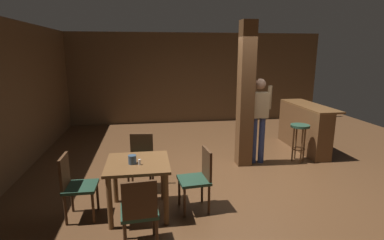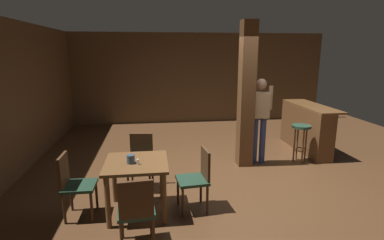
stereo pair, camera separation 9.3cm
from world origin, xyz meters
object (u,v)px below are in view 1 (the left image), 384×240
at_px(chair_south, 140,210).
at_px(standing_person, 259,115).
at_px(dining_table, 138,172).
at_px(chair_east, 199,176).
at_px(chair_north, 141,159).
at_px(napkin_cup, 132,159).
at_px(bar_stool_near, 300,133).
at_px(chair_west, 75,183).
at_px(bar_counter, 304,127).
at_px(salt_shaker, 140,162).

relative_size(chair_south, standing_person, 0.52).
distance_m(dining_table, chair_east, 0.86).
bearing_deg(chair_east, dining_table, 178.18).
bearing_deg(chair_north, napkin_cup, -96.23).
bearing_deg(chair_south, bar_stool_near, 37.19).
bearing_deg(standing_person, chair_south, -133.17).
bearing_deg(chair_east, chair_west, 179.57).
relative_size(chair_west, bar_counter, 0.50).
height_order(chair_south, napkin_cup, chair_south).
bearing_deg(chair_west, chair_east, -0.43).
relative_size(dining_table, bar_stool_near, 1.10).
height_order(chair_north, bar_counter, bar_counter).
relative_size(dining_table, salt_shaker, 11.51).
bearing_deg(dining_table, napkin_cup, -142.35).
bearing_deg(dining_table, chair_north, 88.13).
relative_size(salt_shaker, standing_person, 0.04).
xyz_separation_m(dining_table, salt_shaker, (0.03, -0.11, 0.18)).
xyz_separation_m(chair_north, napkin_cup, (-0.09, -0.87, 0.31)).
bearing_deg(dining_table, salt_shaker, -75.05).
bearing_deg(bar_stool_near, dining_table, -153.96).
bearing_deg(chair_east, chair_north, 134.40).
distance_m(chair_west, bar_counter, 5.11).
bearing_deg(napkin_cup, dining_table, 37.65).
bearing_deg(chair_north, dining_table, -91.87).
relative_size(chair_south, bar_stool_near, 1.14).
relative_size(chair_south, bar_counter, 0.50).
xyz_separation_m(napkin_cup, standing_person, (2.42, 1.68, 0.19)).
distance_m(chair_east, napkin_cup, 0.97).
xyz_separation_m(dining_table, chair_north, (0.03, 0.81, -0.11)).
height_order(chair_west, standing_person, standing_person).
bearing_deg(chair_south, chair_east, 45.09).
height_order(dining_table, bar_stool_near, bar_stool_near).
relative_size(chair_east, bar_counter, 0.50).
height_order(napkin_cup, standing_person, standing_person).
bearing_deg(salt_shaker, chair_west, 173.93).
bearing_deg(napkin_cup, bar_counter, 31.77).
bearing_deg(bar_counter, bar_stool_near, -124.35).
bearing_deg(dining_table, chair_east, -1.82).
height_order(chair_east, bar_counter, bar_counter).
relative_size(chair_north, napkin_cup, 7.50).
bearing_deg(chair_east, salt_shaker, -174.41).
distance_m(dining_table, salt_shaker, 0.21).
xyz_separation_m(chair_north, salt_shaker, (0.00, -0.92, 0.29)).
bearing_deg(chair_west, bar_stool_near, 21.34).
distance_m(napkin_cup, salt_shaker, 0.11).
xyz_separation_m(chair_south, bar_counter, (3.68, 3.14, 0.03)).
bearing_deg(salt_shaker, dining_table, 104.95).
bearing_deg(chair_north, standing_person, 19.25).
relative_size(dining_table, bar_counter, 0.48).
bearing_deg(dining_table, bar_counter, 31.66).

